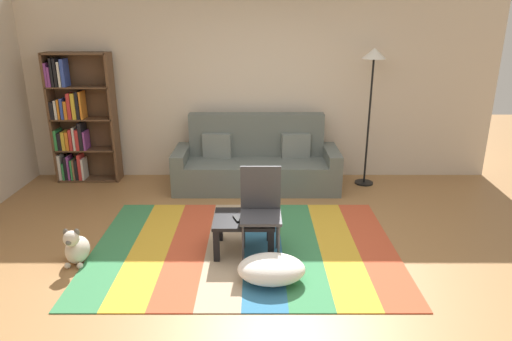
{
  "coord_description": "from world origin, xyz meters",
  "views": [
    {
      "loc": [
        -0.05,
        -4.06,
        2.29
      ],
      "look_at": [
        -0.05,
        0.79,
        0.65
      ],
      "focal_mm": 32.01,
      "sensor_mm": 36.0,
      "label": 1
    }
  ],
  "objects_px": {
    "bookshelf": "(77,122)",
    "dog": "(77,248)",
    "folding_chair": "(261,204)",
    "pouf": "(272,269)",
    "couch": "(257,163)",
    "standing_lamp": "(373,72)",
    "tv_remote": "(237,219)",
    "coffee_table": "(244,224)"
  },
  "relations": [
    {
      "from": "bookshelf",
      "to": "dog",
      "type": "distance_m",
      "value": 2.64
    },
    {
      "from": "dog",
      "to": "folding_chair",
      "type": "xyz_separation_m",
      "value": [
        1.79,
        0.2,
        0.37
      ]
    },
    {
      "from": "pouf",
      "to": "folding_chair",
      "type": "height_order",
      "value": "folding_chair"
    },
    {
      "from": "couch",
      "to": "standing_lamp",
      "type": "height_order",
      "value": "standing_lamp"
    },
    {
      "from": "tv_remote",
      "to": "couch",
      "type": "bearing_deg",
      "value": 64.17
    },
    {
      "from": "couch",
      "to": "standing_lamp",
      "type": "bearing_deg",
      "value": 3.75
    },
    {
      "from": "bookshelf",
      "to": "folding_chair",
      "type": "xyz_separation_m",
      "value": [
        2.6,
        -2.22,
        -0.33
      ]
    },
    {
      "from": "couch",
      "to": "pouf",
      "type": "bearing_deg",
      "value": -86.91
    },
    {
      "from": "bookshelf",
      "to": "pouf",
      "type": "relative_size",
      "value": 2.99
    },
    {
      "from": "couch",
      "to": "pouf",
      "type": "distance_m",
      "value": 2.49
    },
    {
      "from": "pouf",
      "to": "folding_chair",
      "type": "relative_size",
      "value": 0.68
    },
    {
      "from": "bookshelf",
      "to": "dog",
      "type": "bearing_deg",
      "value": -71.51
    },
    {
      "from": "couch",
      "to": "tv_remote",
      "type": "height_order",
      "value": "couch"
    },
    {
      "from": "coffee_table",
      "to": "standing_lamp",
      "type": "relative_size",
      "value": 0.32
    },
    {
      "from": "couch",
      "to": "pouf",
      "type": "height_order",
      "value": "couch"
    },
    {
      "from": "coffee_table",
      "to": "standing_lamp",
      "type": "xyz_separation_m",
      "value": [
        1.68,
        1.99,
        1.29
      ]
    },
    {
      "from": "coffee_table",
      "to": "folding_chair",
      "type": "height_order",
      "value": "folding_chair"
    },
    {
      "from": "dog",
      "to": "tv_remote",
      "type": "bearing_deg",
      "value": 7.04
    },
    {
      "from": "dog",
      "to": "tv_remote",
      "type": "height_order",
      "value": "dog"
    },
    {
      "from": "dog",
      "to": "standing_lamp",
      "type": "bearing_deg",
      "value": 34.07
    },
    {
      "from": "dog",
      "to": "tv_remote",
      "type": "distance_m",
      "value": 1.58
    },
    {
      "from": "tv_remote",
      "to": "folding_chair",
      "type": "height_order",
      "value": "folding_chair"
    },
    {
      "from": "pouf",
      "to": "dog",
      "type": "bearing_deg",
      "value": 169.83
    },
    {
      "from": "pouf",
      "to": "tv_remote",
      "type": "height_order",
      "value": "tv_remote"
    },
    {
      "from": "dog",
      "to": "folding_chair",
      "type": "bearing_deg",
      "value": 6.3
    },
    {
      "from": "pouf",
      "to": "tv_remote",
      "type": "bearing_deg",
      "value": 121.79
    },
    {
      "from": "folding_chair",
      "to": "tv_remote",
      "type": "bearing_deg",
      "value": -166.7
    },
    {
      "from": "folding_chair",
      "to": "dog",
      "type": "bearing_deg",
      "value": -161.8
    },
    {
      "from": "pouf",
      "to": "coffee_table",
      "type": "bearing_deg",
      "value": 114.06
    },
    {
      "from": "dog",
      "to": "folding_chair",
      "type": "relative_size",
      "value": 0.44
    },
    {
      "from": "coffee_table",
      "to": "folding_chair",
      "type": "bearing_deg",
      "value": -15.06
    },
    {
      "from": "coffee_table",
      "to": "folding_chair",
      "type": "relative_size",
      "value": 0.68
    },
    {
      "from": "bookshelf",
      "to": "tv_remote",
      "type": "height_order",
      "value": "bookshelf"
    },
    {
      "from": "standing_lamp",
      "to": "coffee_table",
      "type": "bearing_deg",
      "value": -130.14
    },
    {
      "from": "dog",
      "to": "standing_lamp",
      "type": "distance_m",
      "value": 4.24
    },
    {
      "from": "bookshelf",
      "to": "couch",
      "type": "bearing_deg",
      "value": -6.26
    },
    {
      "from": "standing_lamp",
      "to": "tv_remote",
      "type": "distance_m",
      "value": 2.95
    },
    {
      "from": "coffee_table",
      "to": "folding_chair",
      "type": "distance_m",
      "value": 0.29
    },
    {
      "from": "coffee_table",
      "to": "pouf",
      "type": "height_order",
      "value": "coffee_table"
    },
    {
      "from": "folding_chair",
      "to": "standing_lamp",
      "type": "bearing_deg",
      "value": 65.29
    },
    {
      "from": "bookshelf",
      "to": "folding_chair",
      "type": "distance_m",
      "value": 3.43
    },
    {
      "from": "coffee_table",
      "to": "pouf",
      "type": "distance_m",
      "value": 0.66
    }
  ]
}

